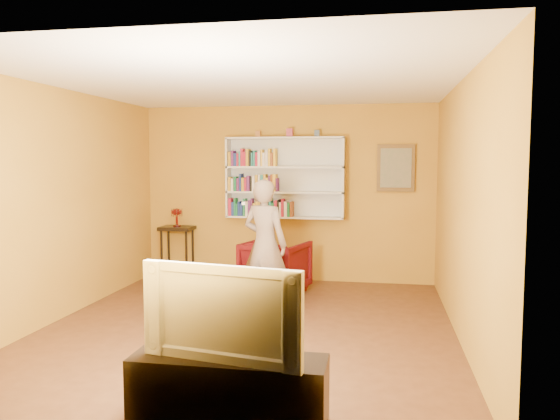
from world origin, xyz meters
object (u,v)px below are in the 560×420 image
object	(u,v)px
tv_cabinet	(229,391)
television	(228,310)
console_table	(177,236)
armchair	(276,267)
person	(265,244)
bookshelf	(286,178)
ruby_lustre	(177,214)

from	to	relation	value
tv_cabinet	television	size ratio (longest dim) A/B	1.18
console_table	armchair	size ratio (longest dim) A/B	1.01
console_table	person	distance (m)	2.25
armchair	television	distance (m)	3.88
bookshelf	person	distance (m)	1.78
person	console_table	bearing A→B (deg)	-21.46
bookshelf	console_table	xyz separation A→B (m)	(-1.70, -0.16, -0.91)
console_table	television	size ratio (longest dim) A/B	0.71
tv_cabinet	bookshelf	bearing A→B (deg)	94.90
console_table	ruby_lustre	xyz separation A→B (m)	(0.00, -0.00, 0.35)
ruby_lustre	bookshelf	bearing A→B (deg)	5.36
console_table	tv_cabinet	xyz separation A→B (m)	(2.10, -4.50, -0.44)
bookshelf	tv_cabinet	world-z (taller)	bookshelf
ruby_lustre	armchair	distance (m)	1.94
television	bookshelf	bearing A→B (deg)	104.84
armchair	console_table	bearing A→B (deg)	-5.25
ruby_lustre	television	bearing A→B (deg)	-64.96
person	ruby_lustre	bearing A→B (deg)	-21.46
tv_cabinet	television	bearing A→B (deg)	180.00
television	tv_cabinet	bearing A→B (deg)	9.93
bookshelf	armchair	xyz separation A→B (m)	(0.00, -0.83, -1.22)
tv_cabinet	armchair	bearing A→B (deg)	95.95
bookshelf	person	xyz separation A→B (m)	(0.01, -1.60, -0.78)
console_table	person	size ratio (longest dim) A/B	0.51
ruby_lustre	armchair	world-z (taller)	ruby_lustre
armchair	person	size ratio (longest dim) A/B	0.50
ruby_lustre	person	world-z (taller)	person
console_table	ruby_lustre	distance (m)	0.35
ruby_lustre	tv_cabinet	size ratio (longest dim) A/B	0.21
armchair	tv_cabinet	distance (m)	3.85
ruby_lustre	person	xyz separation A→B (m)	(1.72, -1.45, -0.22)
console_table	person	world-z (taller)	person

